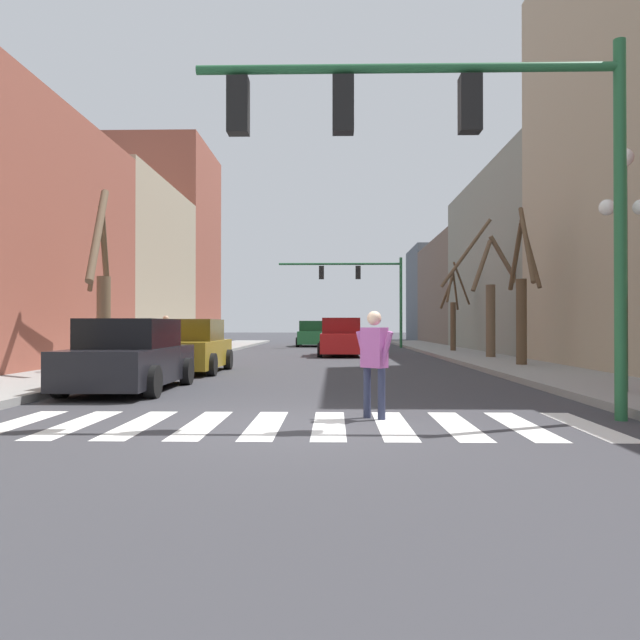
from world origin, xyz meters
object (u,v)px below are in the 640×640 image
(traffic_signal_far, at_px, (363,281))
(street_tree_right_mid, at_px, (490,299))
(car_driving_away_lane, at_px, (341,338))
(street_tree_right_near, at_px, (102,288))
(car_parked_left_near, at_px, (130,357))
(car_driving_toward_lane, at_px, (189,348))
(street_tree_left_mid, at_px, (453,313))
(car_parked_left_far, at_px, (312,334))
(pedestrian_near_right_corner, at_px, (374,355))
(street_tree_left_near, at_px, (522,296))
(street_lamp_right_corner, at_px, (624,220))
(traffic_signal_near, at_px, (456,139))
(pedestrian_crossing_street, at_px, (166,333))

(traffic_signal_far, relative_size, street_tree_right_mid, 1.40)
(car_driving_away_lane, height_order, street_tree_right_near, street_tree_right_near)
(car_parked_left_near, bearing_deg, car_driving_toward_lane, -0.56)
(car_driving_toward_lane, relative_size, street_tree_left_mid, 0.95)
(car_parked_left_far, relative_size, pedestrian_near_right_corner, 3.01)
(car_parked_left_near, height_order, car_driving_toward_lane, car_driving_toward_lane)
(street_tree_right_mid, bearing_deg, street_tree_left_mid, 91.81)
(car_driving_away_lane, xyz_separation_m, car_parked_left_near, (-4.72, -15.74, -0.09))
(pedestrian_near_right_corner, height_order, street_tree_left_near, street_tree_left_near)
(street_lamp_right_corner, height_order, car_parked_left_near, street_lamp_right_corner)
(car_driving_away_lane, bearing_deg, car_parked_left_far, 7.59)
(traffic_signal_near, relative_size, car_driving_away_lane, 1.32)
(car_driving_toward_lane, bearing_deg, street_tree_right_mid, -58.00)
(car_driving_toward_lane, bearing_deg, street_tree_left_mid, -38.18)
(traffic_signal_far, distance_m, car_parked_left_far, 5.63)
(street_lamp_right_corner, xyz_separation_m, car_parked_left_near, (-9.93, 1.39, -2.69))
(traffic_signal_far, bearing_deg, street_tree_left_near, -77.64)
(car_driving_toward_lane, bearing_deg, street_tree_left_near, -80.94)
(car_parked_left_far, height_order, pedestrian_crossing_street, pedestrian_crossing_street)
(street_tree_left_mid, height_order, street_tree_right_mid, street_tree_right_mid)
(pedestrian_near_right_corner, relative_size, street_tree_right_mid, 0.29)
(car_driving_toward_lane, xyz_separation_m, pedestrian_near_right_corner, (4.96, -9.18, 0.21))
(car_parked_left_far, relative_size, street_tree_left_mid, 1.08)
(traffic_signal_near, height_order, car_parked_left_far, traffic_signal_near)
(street_tree_right_near, bearing_deg, street_tree_right_mid, 31.50)
(traffic_signal_far, relative_size, car_driving_toward_lane, 1.83)
(street_tree_left_near, bearing_deg, street_tree_right_mid, 87.73)
(traffic_signal_near, height_order, street_lamp_right_corner, traffic_signal_near)
(street_tree_left_mid, bearing_deg, pedestrian_crossing_street, -144.68)
(car_parked_left_far, bearing_deg, traffic_signal_near, 5.66)
(car_parked_left_far, distance_m, car_driving_toward_lane, 24.17)
(traffic_signal_far, distance_m, pedestrian_crossing_street, 18.66)
(traffic_signal_near, xyz_separation_m, car_parked_left_far, (-3.30, 33.28, -3.39))
(car_parked_left_far, bearing_deg, street_tree_left_mid, 35.11)
(traffic_signal_near, bearing_deg, pedestrian_crossing_street, 120.41)
(traffic_signal_far, distance_m, street_lamp_right_corner, 27.90)
(pedestrian_near_right_corner, distance_m, street_tree_left_mid, 23.12)
(pedestrian_near_right_corner, bearing_deg, car_driving_toward_lane, -19.06)
(traffic_signal_far, xyz_separation_m, street_tree_right_near, (-8.38, -22.22, -1.76))
(traffic_signal_near, height_order, car_driving_toward_lane, traffic_signal_near)
(street_lamp_right_corner, bearing_deg, pedestrian_crossing_street, 136.66)
(street_lamp_right_corner, height_order, car_parked_left_far, street_lamp_right_corner)
(street_tree_right_near, bearing_deg, car_driving_away_lane, 59.63)
(car_driving_away_lane, relative_size, pedestrian_near_right_corner, 2.99)
(car_parked_left_near, xyz_separation_m, street_tree_left_near, (10.49, 6.91, 1.63))
(street_tree_right_mid, bearing_deg, street_tree_right_near, -148.50)
(car_parked_left_far, relative_size, street_tree_right_near, 0.96)
(traffic_signal_near, xyz_separation_m, street_tree_right_mid, (4.47, 15.93, -1.71))
(street_tree_right_near, relative_size, street_tree_right_mid, 0.91)
(car_parked_left_near, bearing_deg, car_driving_away_lane, -16.70)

